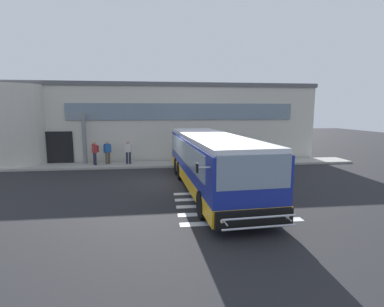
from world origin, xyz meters
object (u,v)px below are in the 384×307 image
at_px(bus_main_foreground, 210,163).
at_px(passenger_near_column, 95,151).
at_px(passenger_by_doorway, 107,151).
at_px(entry_support_column, 84,139).
at_px(passenger_at_curb_edge, 128,151).

xyz_separation_m(bus_main_foreground, passenger_near_column, (-6.84, 6.47, -0.22)).
bearing_deg(passenger_by_doorway, passenger_near_column, -163.42).
height_order(entry_support_column, passenger_at_curb_edge, entry_support_column).
relative_size(passenger_near_column, passenger_by_doorway, 1.00).
bearing_deg(passenger_at_curb_edge, passenger_near_column, -178.04).
distance_m(bus_main_foreground, passenger_near_column, 9.42).
height_order(entry_support_column, passenger_by_doorway, entry_support_column).
relative_size(entry_support_column, passenger_by_doorway, 2.09).
distance_m(bus_main_foreground, passenger_at_curb_edge, 8.01).
distance_m(entry_support_column, passenger_at_curb_edge, 3.23).
xyz_separation_m(entry_support_column, passenger_at_curb_edge, (3.06, -0.62, -0.82)).
bearing_deg(bus_main_foreground, passenger_by_doorway, 132.01).
relative_size(passenger_by_doorway, passenger_at_curb_edge, 1.00).
relative_size(entry_support_column, bus_main_foreground, 0.30).
distance_m(entry_support_column, bus_main_foreground, 10.51).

